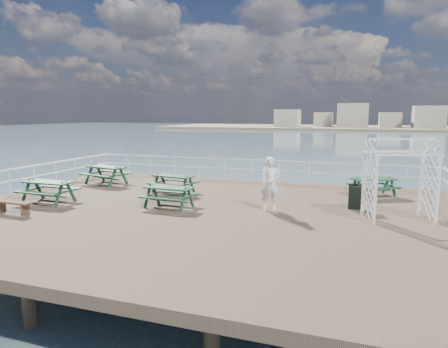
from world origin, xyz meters
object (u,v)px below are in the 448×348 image
picnic_table_b (173,180)px  trellis_arbor (400,184)px  picnic_table_a (106,171)px  person (270,184)px  picnic_table_c (373,183)px  picnic_table_d (48,187)px  picnic_table_e (169,192)px  flat_bench_near (13,204)px

picnic_table_b → trellis_arbor: size_ratio=0.76×
picnic_table_a → person: (8.82, -2.69, 0.33)m
picnic_table_b → person: size_ratio=1.05×
person → picnic_table_a: bearing=148.8°
picnic_table_c → picnic_table_d: bearing=177.1°
picnic_table_e → flat_bench_near: picnic_table_e is taller
picnic_table_b → picnic_table_e: (1.03, -2.46, -0.01)m
picnic_table_e → flat_bench_near: (-4.66, -2.64, -0.23)m
picnic_table_e → flat_bench_near: bearing=-148.2°
person → flat_bench_near: bearing=-172.0°
picnic_table_a → flat_bench_near: (0.52, -6.09, -0.31)m
trellis_arbor → picnic_table_c: bearing=81.2°
picnic_table_b → picnic_table_d: bearing=-129.8°
trellis_arbor → picnic_table_d: bearing=168.4°
picnic_table_a → picnic_table_b: size_ratio=1.17×
picnic_table_b → picnic_table_e: 2.66m
picnic_table_c → picnic_table_e: 8.52m
picnic_table_e → person: bearing=14.1°
picnic_table_a → picnic_table_c: picnic_table_a is taller
picnic_table_c → trellis_arbor: 3.76m
flat_bench_near → person: size_ratio=0.79×
picnic_table_a → picnic_table_b: (4.16, -1.00, -0.07)m
trellis_arbor → person: (-4.23, -0.18, -0.22)m
picnic_table_a → picnic_table_c: (12.36, 1.13, -0.09)m
picnic_table_c → flat_bench_near: (-11.84, -7.22, -0.22)m
picnic_table_a → person: size_ratio=1.23×
picnic_table_a → picnic_table_e: size_ratio=1.30×
picnic_table_c → picnic_table_e: bearing=-174.6°
picnic_table_a → flat_bench_near: 6.12m
picnic_table_c → trellis_arbor: size_ratio=0.83×
picnic_table_c → person: (-3.54, -3.82, 0.41)m
picnic_table_b → person: 4.98m
picnic_table_c → flat_bench_near: picnic_table_c is taller
picnic_table_c → trellis_arbor: (0.69, -3.64, 0.63)m
picnic_table_b → flat_bench_near: picnic_table_b is taller
picnic_table_d → flat_bench_near: 1.86m
picnic_table_d → flat_bench_near: size_ratio=1.29×
picnic_table_d → person: size_ratio=1.02×
flat_bench_near → person: (8.30, 3.40, 0.64)m
picnic_table_a → picnic_table_d: (0.38, -4.26, -0.03)m
picnic_table_b → picnic_table_c: (8.21, 2.12, -0.01)m
picnic_table_c → picnic_table_e: size_ratio=1.21×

